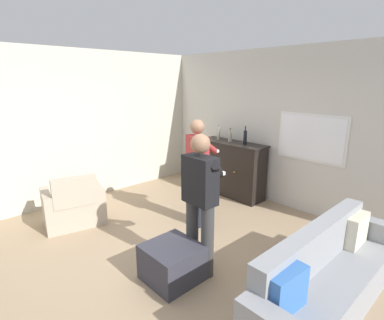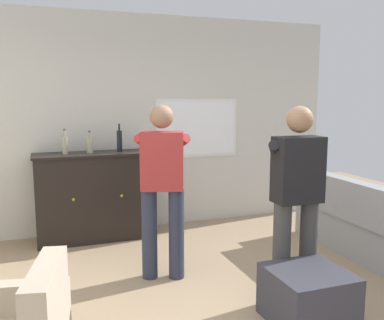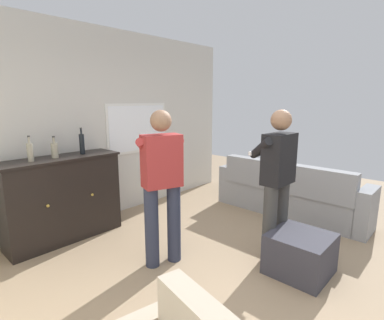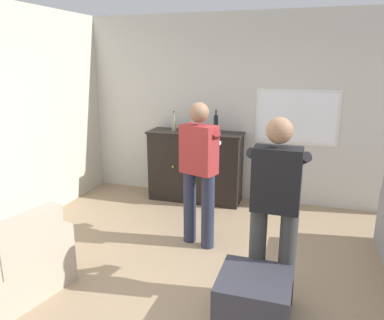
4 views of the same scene
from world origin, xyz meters
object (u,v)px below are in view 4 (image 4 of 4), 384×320
Objects in this scene: bottle_liquor_amber at (174,123)px; person_standing_right at (275,203)px; sideboard_cabinet at (195,166)px; ottoman at (254,300)px; bottle_spirits_clear at (192,125)px; armchair at (17,266)px; person_standing_left at (199,168)px; bottle_wine_green at (216,124)px.

person_standing_right is (1.73, -2.20, -0.25)m from bottle_liquor_amber.
sideboard_cabinet is 2.45× the size of ottoman.
bottle_spirits_clear reaches higher than sideboard_cabinet.
person_standing_right is at bearing 74.52° from ottoman.
armchair is at bearing -172.92° from ottoman.
bottle_liquor_amber is at bearing 79.78° from armchair.
sideboard_cabinet is 0.73m from bottle_liquor_amber.
person_standing_right is (2.23, 0.62, 0.65)m from armchair.
bottle_spirits_clear is 0.16× the size of person_standing_right.
armchair is 2.15m from ottoman.
bottle_wine_green is at bearing 96.49° from person_standing_left.
person_standing_right reaches higher than ottoman.
bottle_liquor_amber reaches higher than ottoman.
bottle_spirits_clear reaches higher than armchair.
bottle_spirits_clear is at bearing 3.82° from bottle_liquor_amber.
armchair reaches higher than ottoman.
sideboard_cabinet is 2.90m from ottoman.
bottle_liquor_amber reaches higher than armchair.
bottle_liquor_amber is at bearing 128.17° from person_standing_right.
armchair is at bearing -105.62° from bottle_spirits_clear.
sideboard_cabinet is at bearing 3.64° from bottle_liquor_amber.
sideboard_cabinet is 1.50m from person_standing_left.
person_standing_left is 1.25m from person_standing_right.
bottle_spirits_clear is 0.16× the size of person_standing_left.
ottoman is at bearing -62.41° from bottle_spirits_clear.
ottoman is at bearing -105.48° from person_standing_right.
bottle_liquor_amber is 0.18× the size of person_standing_right.
bottle_wine_green is at bearing 0.86° from sideboard_cabinet.
person_standing_right is (0.10, 0.36, 0.73)m from ottoman.
armchair is 0.59× the size of person_standing_left.
sideboard_cabinet is (0.84, 2.84, 0.25)m from armchair.
bottle_spirits_clear is at bearing -178.90° from bottle_wine_green.
bottle_liquor_amber is 0.51× the size of ottoman.
person_standing_left is at bearing -83.51° from bottle_wine_green.
person_standing_right is at bearing 15.53° from armchair.
bottle_wine_green is 1.41m from person_standing_left.
ottoman is at bearing -63.30° from sideboard_cabinet.
armchair is at bearing -164.47° from person_standing_right.
ottoman is at bearing -69.14° from bottle_wine_green.
person_standing_right is at bearing -42.47° from person_standing_left.
bottle_wine_green is 1.29× the size of bottle_spirits_clear.
sideboard_cabinet reaches higher than armchair.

